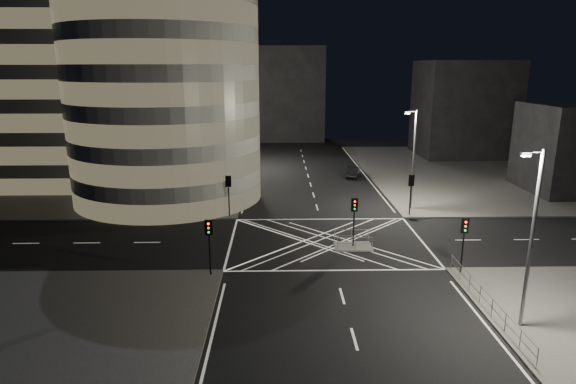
{
  "coord_description": "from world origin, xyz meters",
  "views": [
    {
      "loc": [
        -4.07,
        -37.95,
        14.2
      ],
      "look_at": [
        -3.14,
        4.95,
        3.0
      ],
      "focal_mm": 30.0,
      "sensor_mm": 36.0,
      "label": 1
    }
  ],
  "objects_px": {
    "traffic_signal_nl": "(209,237)",
    "traffic_signal_fl": "(229,188)",
    "traffic_signal_island": "(354,213)",
    "central_island": "(353,247)",
    "street_lamp_left_far": "(240,130)",
    "street_lamp_right_near": "(531,234)",
    "sedan": "(353,172)",
    "street_lamp_left_near": "(227,152)",
    "traffic_signal_nr": "(464,235)",
    "street_lamp_right_far": "(413,156)",
    "traffic_signal_fr": "(411,187)"
  },
  "relations": [
    {
      "from": "traffic_signal_fl",
      "to": "street_lamp_left_far",
      "type": "relative_size",
      "value": 0.4
    },
    {
      "from": "central_island",
      "to": "sedan",
      "type": "height_order",
      "value": "sedan"
    },
    {
      "from": "traffic_signal_nl",
      "to": "sedan",
      "type": "relative_size",
      "value": 0.93
    },
    {
      "from": "traffic_signal_nl",
      "to": "street_lamp_left_far",
      "type": "height_order",
      "value": "street_lamp_left_far"
    },
    {
      "from": "traffic_signal_fr",
      "to": "traffic_signal_island",
      "type": "xyz_separation_m",
      "value": [
        -6.8,
        -8.3,
        0.0
      ]
    },
    {
      "from": "traffic_signal_nl",
      "to": "traffic_signal_island",
      "type": "bearing_deg",
      "value": 26.14
    },
    {
      "from": "street_lamp_left_far",
      "to": "sedan",
      "type": "height_order",
      "value": "street_lamp_left_far"
    },
    {
      "from": "traffic_signal_nr",
      "to": "traffic_signal_fr",
      "type": "bearing_deg",
      "value": 90.0
    },
    {
      "from": "central_island",
      "to": "street_lamp_right_far",
      "type": "distance_m",
      "value": 13.98
    },
    {
      "from": "traffic_signal_island",
      "to": "traffic_signal_fl",
      "type": "bearing_deg",
      "value": 142.46
    },
    {
      "from": "traffic_signal_nl",
      "to": "street_lamp_left_near",
      "type": "bearing_deg",
      "value": 91.94
    },
    {
      "from": "street_lamp_left_near",
      "to": "sedan",
      "type": "height_order",
      "value": "street_lamp_left_near"
    },
    {
      "from": "traffic_signal_fl",
      "to": "traffic_signal_nl",
      "type": "distance_m",
      "value": 13.6
    },
    {
      "from": "street_lamp_right_far",
      "to": "street_lamp_right_near",
      "type": "distance_m",
      "value": 23.0
    },
    {
      "from": "traffic_signal_fr",
      "to": "traffic_signal_island",
      "type": "height_order",
      "value": "same"
    },
    {
      "from": "traffic_signal_nr",
      "to": "street_lamp_right_near",
      "type": "bearing_deg",
      "value": -84.96
    },
    {
      "from": "street_lamp_right_far",
      "to": "street_lamp_right_near",
      "type": "bearing_deg",
      "value": -90.0
    },
    {
      "from": "traffic_signal_nl",
      "to": "street_lamp_left_far",
      "type": "bearing_deg",
      "value": 90.99
    },
    {
      "from": "central_island",
      "to": "street_lamp_left_near",
      "type": "bearing_deg",
      "value": 130.27
    },
    {
      "from": "sedan",
      "to": "traffic_signal_nr",
      "type": "bearing_deg",
      "value": 109.41
    },
    {
      "from": "traffic_signal_nl",
      "to": "traffic_signal_island",
      "type": "distance_m",
      "value": 12.03
    },
    {
      "from": "street_lamp_right_far",
      "to": "traffic_signal_island",
      "type": "bearing_deg",
      "value": -125.3
    },
    {
      "from": "traffic_signal_nr",
      "to": "street_lamp_left_far",
      "type": "xyz_separation_m",
      "value": [
        -18.24,
        36.8,
        2.63
      ]
    },
    {
      "from": "traffic_signal_island",
      "to": "street_lamp_right_far",
      "type": "bearing_deg",
      "value": 54.7
    },
    {
      "from": "traffic_signal_island",
      "to": "sedan",
      "type": "xyz_separation_m",
      "value": [
        3.92,
        25.78,
        -2.21
      ]
    },
    {
      "from": "street_lamp_right_far",
      "to": "traffic_signal_fr",
      "type": "bearing_deg",
      "value": -106.11
    },
    {
      "from": "traffic_signal_fl",
      "to": "street_lamp_left_far",
      "type": "distance_m",
      "value": 23.36
    },
    {
      "from": "street_lamp_right_far",
      "to": "sedan",
      "type": "height_order",
      "value": "street_lamp_right_far"
    },
    {
      "from": "street_lamp_left_far",
      "to": "traffic_signal_island",
      "type": "bearing_deg",
      "value": -70.05
    },
    {
      "from": "central_island",
      "to": "street_lamp_left_near",
      "type": "height_order",
      "value": "street_lamp_left_near"
    },
    {
      "from": "central_island",
      "to": "street_lamp_right_near",
      "type": "distance_m",
      "value": 15.54
    },
    {
      "from": "traffic_signal_nl",
      "to": "street_lamp_right_far",
      "type": "height_order",
      "value": "street_lamp_right_far"
    },
    {
      "from": "sedan",
      "to": "central_island",
      "type": "bearing_deg",
      "value": 95.47
    },
    {
      "from": "traffic_signal_fl",
      "to": "street_lamp_left_near",
      "type": "bearing_deg",
      "value": 96.97
    },
    {
      "from": "traffic_signal_fr",
      "to": "street_lamp_left_far",
      "type": "xyz_separation_m",
      "value": [
        -18.24,
        23.2,
        2.63
      ]
    },
    {
      "from": "street_lamp_left_near",
      "to": "street_lamp_right_near",
      "type": "bearing_deg",
      "value": -54.03
    },
    {
      "from": "traffic_signal_nl",
      "to": "traffic_signal_fl",
      "type": "bearing_deg",
      "value": 90.0
    },
    {
      "from": "central_island",
      "to": "traffic_signal_island",
      "type": "bearing_deg",
      "value": 0.0
    },
    {
      "from": "traffic_signal_nr",
      "to": "street_lamp_left_near",
      "type": "distance_m",
      "value": 26.32
    },
    {
      "from": "street_lamp_right_near",
      "to": "sedan",
      "type": "bearing_deg",
      "value": 95.25
    },
    {
      "from": "traffic_signal_fr",
      "to": "street_lamp_right_near",
      "type": "xyz_separation_m",
      "value": [
        0.64,
        -20.8,
        2.63
      ]
    },
    {
      "from": "street_lamp_left_near",
      "to": "sedan",
      "type": "distance_m",
      "value": 20.24
    },
    {
      "from": "traffic_signal_fr",
      "to": "traffic_signal_nr",
      "type": "xyz_separation_m",
      "value": [
        0.0,
        -13.6,
        0.0
      ]
    },
    {
      "from": "street_lamp_right_near",
      "to": "traffic_signal_fr",
      "type": "bearing_deg",
      "value": 91.75
    },
    {
      "from": "traffic_signal_fl",
      "to": "street_lamp_right_far",
      "type": "distance_m",
      "value": 18.55
    },
    {
      "from": "central_island",
      "to": "street_lamp_right_far",
      "type": "bearing_deg",
      "value": 54.7
    },
    {
      "from": "traffic_signal_nr",
      "to": "street_lamp_left_far",
      "type": "bearing_deg",
      "value": 116.36
    },
    {
      "from": "traffic_signal_fl",
      "to": "traffic_signal_nl",
      "type": "xyz_separation_m",
      "value": [
        0.0,
        -13.6,
        0.0
      ]
    },
    {
      "from": "traffic_signal_fl",
      "to": "street_lamp_left_near",
      "type": "distance_m",
      "value": 5.86
    },
    {
      "from": "traffic_signal_island",
      "to": "traffic_signal_fr",
      "type": "bearing_deg",
      "value": 50.67
    }
  ]
}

